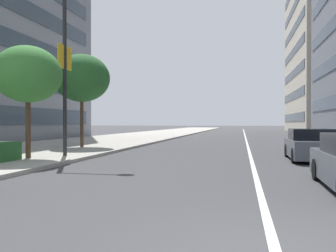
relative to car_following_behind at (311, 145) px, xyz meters
The scene contains 6 objects.
sidewalk_right_plaza 23.34m from the car_following_behind, 39.76° to the left, with size 160.00×10.15×0.15m, color #A39E93.
lane_centre_stripe 23.09m from the car_following_behind, ahead, with size 110.00×0.16×0.01m, color silver.
car_following_behind is the anchor object (origin of this frame).
street_lamp_with_banners 11.63m from the car_following_behind, 98.55° to the left, with size 1.26×2.71×7.99m.
street_tree_far_plaza 12.76m from the car_following_behind, 104.51° to the left, with size 2.86×2.86×4.82m.
street_tree_mid_sidewalk 14.16m from the car_following_behind, 72.53° to the left, with size 3.57×3.57×5.89m.
Camera 1 is at (-4.34, 0.43, 1.67)m, focal length 37.10 mm.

